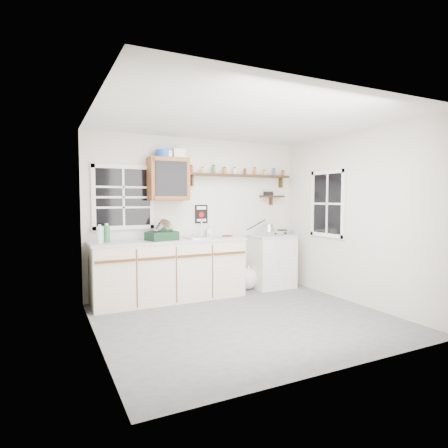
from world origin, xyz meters
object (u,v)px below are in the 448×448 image
object	(u,v)px
upper_cabinet	(168,179)
dish_rack	(163,233)
hotplate	(275,233)
main_cabinet	(170,270)
right_cabinet	(272,261)
spice_shelf	(240,175)

from	to	relation	value
upper_cabinet	dish_rack	bearing A→B (deg)	-129.21
dish_rack	hotplate	bearing A→B (deg)	-11.08
main_cabinet	upper_cabinet	bearing A→B (deg)	76.32
hotplate	dish_rack	bearing A→B (deg)	177.80
right_cabinet	hotplate	distance (m)	0.50
main_cabinet	spice_shelf	distance (m)	1.97
main_cabinet	dish_rack	size ratio (longest dim) A/B	4.89
dish_rack	main_cabinet	bearing A→B (deg)	8.46
upper_cabinet	main_cabinet	bearing A→B (deg)	-103.68
main_cabinet	dish_rack	world-z (taller)	dish_rack
right_cabinet	spice_shelf	distance (m)	1.57
main_cabinet	right_cabinet	distance (m)	1.84
right_cabinet	upper_cabinet	distance (m)	2.26
main_cabinet	hotplate	distance (m)	1.96
spice_shelf	dish_rack	world-z (taller)	spice_shelf
spice_shelf	dish_rack	bearing A→B (deg)	-169.69
right_cabinet	upper_cabinet	size ratio (longest dim) A/B	1.40
right_cabinet	spice_shelf	size ratio (longest dim) A/B	0.48
main_cabinet	upper_cabinet	xyz separation A→B (m)	(0.03, 0.14, 1.36)
spice_shelf	main_cabinet	bearing A→B (deg)	-170.72
spice_shelf	hotplate	xyz separation A→B (m)	(0.59, -0.21, -0.98)
main_cabinet	hotplate	bearing A→B (deg)	0.16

